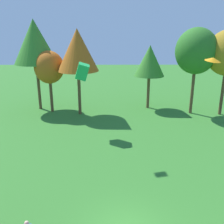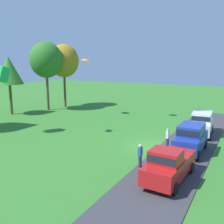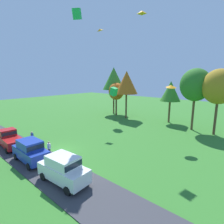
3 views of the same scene
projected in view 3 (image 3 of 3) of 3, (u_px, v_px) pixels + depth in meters
The scene contains 18 objects.
ground_plane at pixel (60, 151), 20.69m from camera, with size 120.00×120.00×0.00m, color #337528.
pavement_strip at pixel (36, 160), 18.51m from camera, with size 36.00×4.40×0.06m, color #38383D.
car_pickup_by_flagpole at pixel (10, 139), 21.71m from camera, with size 5.10×2.28×2.14m.
car_suv_mid_row at pixel (30, 150), 17.82m from camera, with size 4.62×2.08×2.28m.
car_suv_far_end at pixel (63, 168), 14.27m from camera, with size 4.72×2.31×2.28m.
person_on_lawn at pixel (32, 138), 22.77m from camera, with size 0.36×0.24×1.71m.
person_watching_sky at pixel (49, 149), 19.22m from camera, with size 0.36×0.24×1.71m.
tree_far_left at pixel (114, 79), 41.19m from camera, with size 5.20×5.20×10.97m.
tree_left_of_center at pixel (116, 92), 39.78m from camera, with size 3.52×3.52×7.43m.
tree_right_of_center at pixel (127, 83), 36.35m from camera, with size 4.71×4.71×9.94m.
tree_lone_near at pixel (171, 91), 32.98m from camera, with size 3.76×3.76×7.94m.
tree_far_right at pixel (195, 85), 27.90m from camera, with size 4.76×4.76×10.05m.
tree_center_back at pixel (219, 87), 25.35m from camera, with size 4.67×4.67×9.86m.
kite_diamond_high_right at pixel (100, 30), 32.84m from camera, with size 0.74×0.94×0.36m, color orange.
kite_diamond_mid_center at pixel (142, 12), 22.50m from camera, with size 0.96×1.06×0.37m, color orange.
kite_box_high_left at pixel (114, 92), 32.05m from camera, with size 1.02×1.02×1.43m, color green.
kite_box_near_flag at pixel (77, 14), 21.33m from camera, with size 0.88×0.88×1.24m, color green.
kite_delta_topmost at pixel (171, 86), 22.93m from camera, with size 1.36×1.36×0.32m, color orange.
Camera 3 is at (17.38, -10.62, 8.56)m, focal length 28.00 mm.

